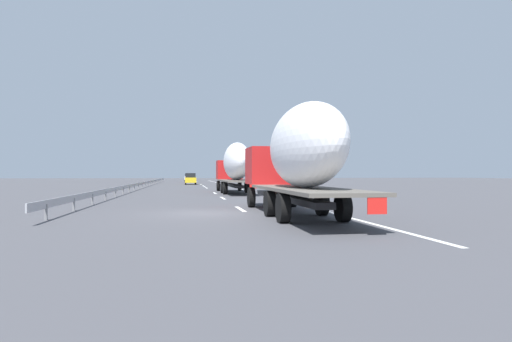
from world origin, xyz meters
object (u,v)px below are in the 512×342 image
at_px(truck_lead, 235,165).
at_px(car_blue_sedan, 189,177).
at_px(car_red_compact, 190,178).
at_px(car_yellow_coupe, 191,179).
at_px(car_white_van, 188,177).
at_px(road_sign, 243,172).
at_px(truck_trailing, 297,155).

distance_m(truck_lead, car_blue_sedan, 74.01).
xyz_separation_m(truck_lead, car_red_compact, (52.32, 3.46, -1.62)).
xyz_separation_m(car_yellow_coupe, car_blue_sedan, (40.58, -0.11, -0.02)).
distance_m(car_white_van, car_blue_sedan, 9.64).
distance_m(car_red_compact, road_sign, 35.45).
relative_size(car_blue_sedan, road_sign, 1.60).
distance_m(truck_lead, car_white_van, 64.39).
bearing_deg(truck_trailing, car_white_van, 2.40).
bearing_deg(truck_lead, road_sign, -10.04).
relative_size(truck_trailing, car_white_van, 3.37).
bearing_deg(car_blue_sedan, truck_trailing, -177.96).
bearing_deg(truck_trailing, road_sign, -4.52).
height_order(truck_trailing, car_red_compact, truck_trailing).
xyz_separation_m(truck_lead, road_sign, (17.50, -3.10, -0.49)).
bearing_deg(car_red_compact, car_white_van, 0.69).
height_order(car_yellow_coupe, car_white_van, car_yellow_coupe).
distance_m(car_white_van, road_sign, 47.26).
height_order(truck_lead, car_red_compact, truck_lead).
height_order(truck_lead, road_sign, truck_lead).
xyz_separation_m(car_blue_sedan, road_sign, (-56.41, -6.51, 1.13)).
relative_size(truck_trailing, car_red_compact, 2.94).
xyz_separation_m(car_red_compact, road_sign, (-34.82, -6.56, 1.13)).
relative_size(truck_lead, car_white_van, 3.51).
xyz_separation_m(car_yellow_coupe, car_white_van, (30.94, 0.08, -0.01)).
xyz_separation_m(car_white_van, car_red_compact, (-11.95, -0.14, -0.01)).
height_order(car_red_compact, road_sign, road_sign).
height_order(truck_trailing, road_sign, truck_trailing).
height_order(car_yellow_coupe, road_sign, road_sign).
bearing_deg(road_sign, car_red_compact, 10.67).
distance_m(car_yellow_coupe, car_red_compact, 18.99).
xyz_separation_m(car_yellow_coupe, road_sign, (-15.83, -6.62, 1.11)).
relative_size(car_white_van, road_sign, 1.36).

